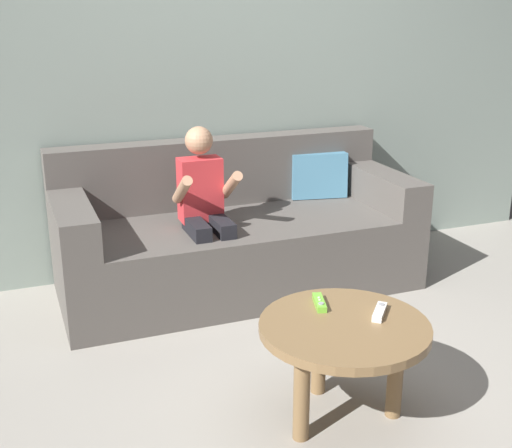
# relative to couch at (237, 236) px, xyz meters

# --- Properties ---
(ground_plane) EXTENTS (8.73, 8.73, 0.00)m
(ground_plane) POSITION_rel_couch_xyz_m (0.07, -1.39, -0.28)
(ground_plane) COLOR #9E998E
(wall_back) EXTENTS (4.37, 0.05, 2.50)m
(wall_back) POSITION_rel_couch_xyz_m (0.07, 0.39, 0.97)
(wall_back) COLOR gray
(wall_back) RESTS_ON ground
(couch) EXTENTS (1.92, 0.80, 0.79)m
(couch) POSITION_rel_couch_xyz_m (0.00, 0.00, 0.00)
(couch) COLOR #56514C
(couch) RESTS_ON ground
(person_seated_on_couch) EXTENTS (0.31, 0.38, 0.93)m
(person_seated_on_couch) POSITION_rel_couch_xyz_m (-0.23, -0.17, 0.25)
(person_seated_on_couch) COLOR black
(person_seated_on_couch) RESTS_ON ground
(coffee_table) EXTENTS (0.63, 0.63, 0.40)m
(coffee_table) POSITION_rel_couch_xyz_m (-0.06, -1.35, 0.06)
(coffee_table) COLOR brown
(coffee_table) RESTS_ON ground
(game_remote_lime_near_edge) EXTENTS (0.08, 0.14, 0.03)m
(game_remote_lime_near_edge) POSITION_rel_couch_xyz_m (-0.08, -1.19, 0.13)
(game_remote_lime_near_edge) COLOR #72C638
(game_remote_lime_near_edge) RESTS_ON coffee_table
(game_remote_white_center) EXTENTS (0.12, 0.13, 0.03)m
(game_remote_white_center) POSITION_rel_couch_xyz_m (0.09, -1.34, 0.13)
(game_remote_white_center) COLOR white
(game_remote_white_center) RESTS_ON coffee_table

